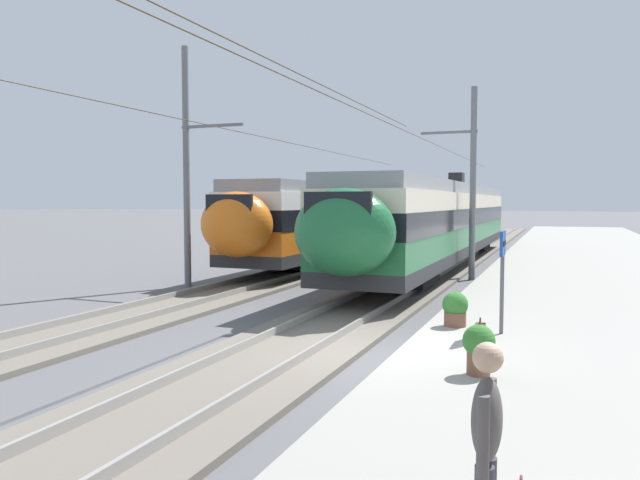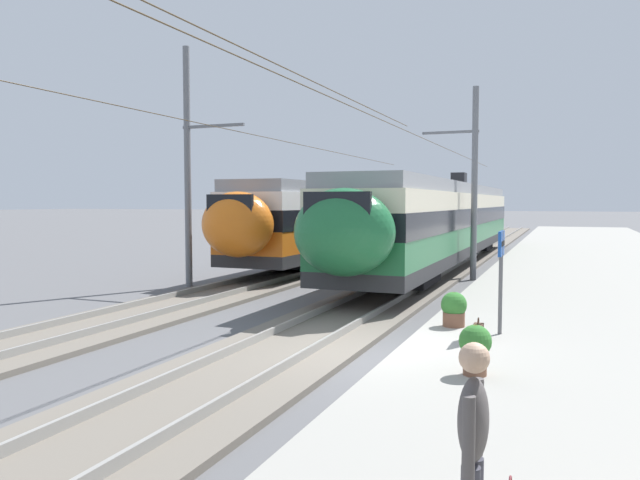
{
  "view_description": "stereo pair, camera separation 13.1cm",
  "coord_description": "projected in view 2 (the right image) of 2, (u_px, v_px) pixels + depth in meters",
  "views": [
    {
      "loc": [
        -11.12,
        -3.42,
        3.04
      ],
      "look_at": [
        5.01,
        2.97,
        1.96
      ],
      "focal_mm": 34.2,
      "sensor_mm": 36.0,
      "label": 1
    },
    {
      "loc": [
        -11.07,
        -3.54,
        3.04
      ],
      "look_at": [
        5.01,
        2.97,
        1.96
      ],
      "focal_mm": 34.2,
      "sensor_mm": 36.0,
      "label": 2
    }
  ],
  "objects": [
    {
      "name": "ground_plane",
      "position": [
        365.0,
        360.0,
        11.76
      ],
      "size": [
        400.0,
        400.0,
        0.0
      ],
      "primitive_type": "plane",
      "color": "#565659"
    },
    {
      "name": "track_near",
      "position": [
        287.0,
        348.0,
        12.38
      ],
      "size": [
        120.0,
        3.0,
        0.28
      ],
      "color": "#6B6359",
      "rests_on": "ground"
    },
    {
      "name": "track_far",
      "position": [
        88.0,
        328.0,
        14.32
      ],
      "size": [
        120.0,
        3.0,
        0.28
      ],
      "color": "#6B6359",
      "rests_on": "ground"
    },
    {
      "name": "train_near_platform",
      "position": [
        442.0,
        220.0,
        27.51
      ],
      "size": [
        27.7,
        2.94,
        4.27
      ],
      "color": "#2D2D30",
      "rests_on": "track_near"
    },
    {
      "name": "train_far_track",
      "position": [
        360.0,
        217.0,
        33.0
      ],
      "size": [
        28.04,
        2.89,
        4.27
      ],
      "color": "#2D2D30",
      "rests_on": "track_far"
    },
    {
      "name": "catenary_mast_mid",
      "position": [
        471.0,
        179.0,
        23.53
      ],
      "size": [
        39.88,
        2.2,
        7.46
      ],
      "color": "slate",
      "rests_on": "ground"
    },
    {
      "name": "catenary_mast_far_side",
      "position": [
        191.0,
        165.0,
        21.57
      ],
      "size": [
        39.88,
        2.44,
        8.5
      ],
      "color": "slate",
      "rests_on": "ground"
    },
    {
      "name": "platform_sign",
      "position": [
        501.0,
        259.0,
        12.28
      ],
      "size": [
        0.7,
        0.08,
        2.1
      ],
      "color": "#59595B",
      "rests_on": "platform_slab"
    },
    {
      "name": "passenger_walking",
      "position": [
        473.0,
        445.0,
        4.35
      ],
      "size": [
        0.53,
        0.22,
        1.69
      ],
      "color": "#383842",
      "rests_on": "platform_slab"
    },
    {
      "name": "handbag_near_sign",
      "position": [
        478.0,
        331.0,
        11.96
      ],
      "size": [
        0.32,
        0.18,
        0.42
      ],
      "color": "#472D1E",
      "rests_on": "platform_slab"
    },
    {
      "name": "potted_plant_platform_edge",
      "position": [
        475.0,
        346.0,
        9.42
      ],
      "size": [
        0.5,
        0.5,
        0.79
      ],
      "color": "brown",
      "rests_on": "platform_slab"
    },
    {
      "name": "potted_plant_by_shelter",
      "position": [
        454.0,
        308.0,
        13.12
      ],
      "size": [
        0.55,
        0.55,
        0.75
      ],
      "color": "brown",
      "rests_on": "platform_slab"
    }
  ]
}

